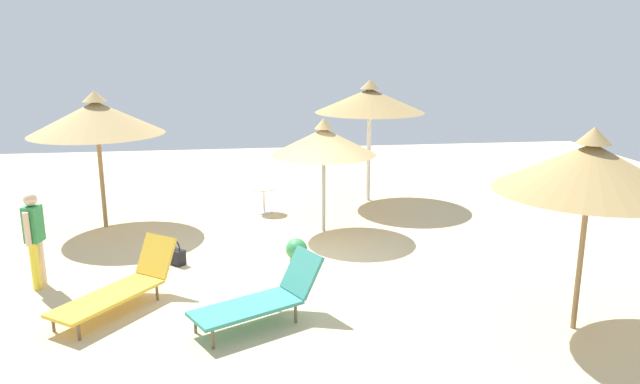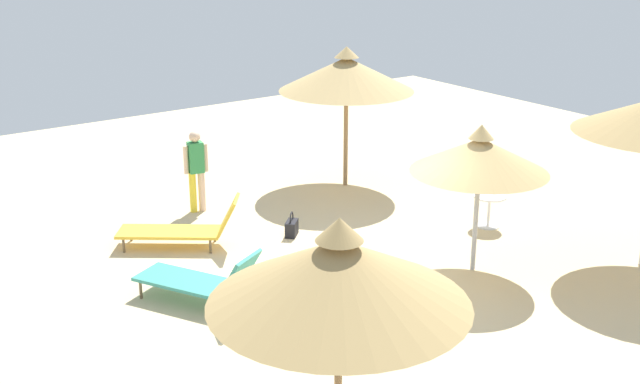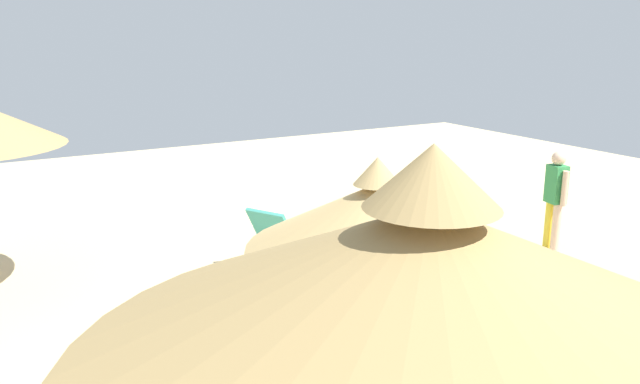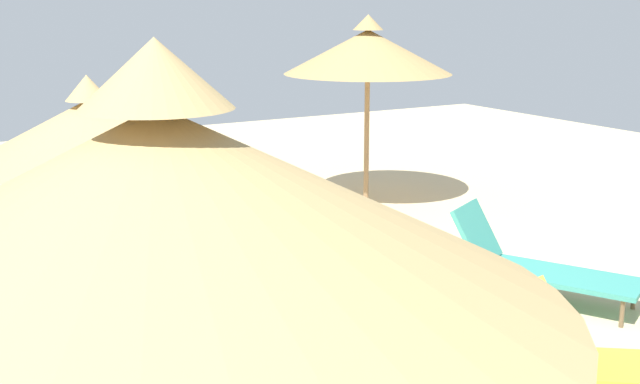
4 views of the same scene
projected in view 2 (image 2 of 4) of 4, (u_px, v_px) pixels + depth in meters
The scene contains 10 objects.
ground at pixel (351, 285), 12.35m from camera, with size 24.00×24.00×0.10m, color beige.
parasol_umbrella_front at pixel (480, 155), 12.16m from camera, with size 2.10×2.10×2.35m.
parasol_umbrella_near_right at pixel (346, 74), 16.03m from camera, with size 2.70×2.70×2.86m.
parasol_umbrella_near_left at pixel (339, 272), 7.28m from camera, with size 2.44×2.44×2.78m.
lounge_chair_center at pixel (202, 279), 11.53m from camera, with size 1.94×1.43×0.90m.
lounge_chair_far_right at pixel (185, 228), 13.52m from camera, with size 1.70×1.99×0.88m.
person_standing_back at pixel (196, 167), 15.01m from camera, with size 0.27×0.45×1.55m.
handbag at pixel (292, 227), 14.07m from camera, with size 0.37×0.37×0.44m.
side_table_round at pixel (489, 205), 14.40m from camera, with size 0.59×0.59×0.58m.
beach_ball at pixel (366, 267), 12.39m from camera, with size 0.39×0.39×0.39m, color #338C4C.
Camera 2 is at (-8.86, 6.91, 5.29)m, focal length 45.46 mm.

